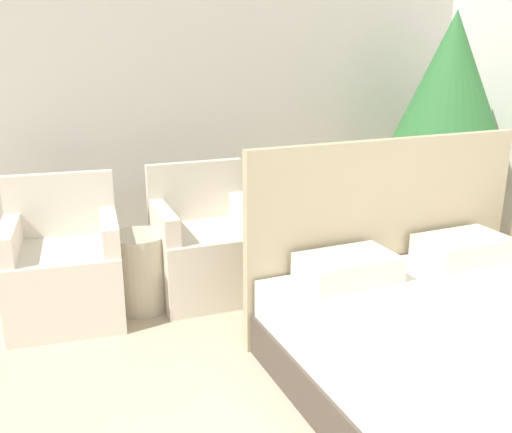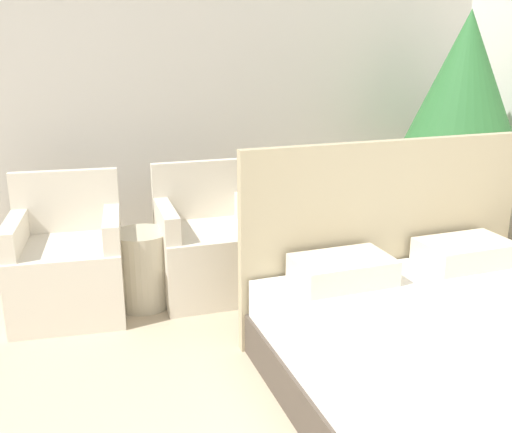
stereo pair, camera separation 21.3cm
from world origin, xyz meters
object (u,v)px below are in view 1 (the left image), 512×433
(bed, at_px, (499,360))
(side_table, at_px, (141,272))
(armchair_near_window_left, at_px, (65,275))
(potted_palm, at_px, (450,94))
(armchair_near_window_right, at_px, (207,254))

(bed, bearing_deg, side_table, 127.40)
(bed, distance_m, side_table, 2.20)
(armchair_near_window_left, distance_m, side_table, 0.47)
(armchair_near_window_left, bearing_deg, potted_palm, 8.91)
(armchair_near_window_right, distance_m, side_table, 0.47)
(bed, xyz_separation_m, potted_palm, (1.23, 1.89, 1.05))
(armchair_near_window_right, xyz_separation_m, side_table, (-0.47, -0.04, -0.04))
(armchair_near_window_right, xyz_separation_m, potted_palm, (2.09, 0.11, 1.00))
(potted_palm, bearing_deg, bed, -122.99)
(armchair_near_window_left, xyz_separation_m, side_table, (0.47, -0.04, -0.04))
(bed, xyz_separation_m, side_table, (-1.34, 1.75, 0.00))
(armchair_near_window_right, distance_m, potted_palm, 2.32)
(armchair_near_window_left, height_order, side_table, armchair_near_window_left)
(armchair_near_window_left, relative_size, armchair_near_window_right, 1.00)
(side_table, bearing_deg, armchair_near_window_right, 4.71)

